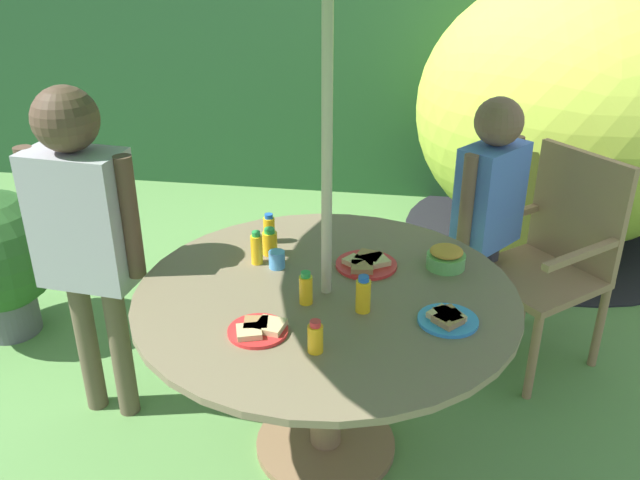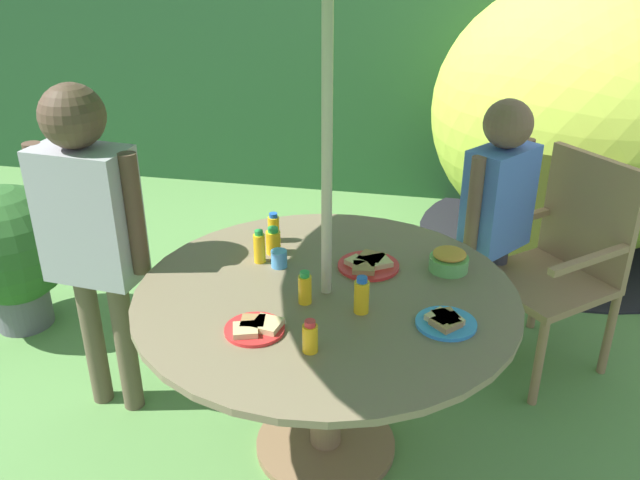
# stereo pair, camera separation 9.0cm
# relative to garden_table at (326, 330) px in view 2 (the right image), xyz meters

# --- Properties ---
(ground_plane) EXTENTS (10.00, 10.00, 0.02)m
(ground_plane) POSITION_rel_garden_table_xyz_m (0.00, 0.00, -0.56)
(ground_plane) COLOR #548442
(hedge_backdrop) EXTENTS (9.00, 0.70, 1.62)m
(hedge_backdrop) POSITION_rel_garden_table_xyz_m (0.00, 3.05, 0.26)
(hedge_backdrop) COLOR #234C28
(hedge_backdrop) RESTS_ON ground_plane
(garden_table) EXTENTS (1.36, 1.36, 0.72)m
(garden_table) POSITION_rel_garden_table_xyz_m (0.00, 0.00, 0.00)
(garden_table) COLOR brown
(garden_table) RESTS_ON ground_plane
(wooden_chair) EXTENTS (0.68, 0.68, 0.98)m
(wooden_chair) POSITION_rel_garden_table_xyz_m (0.92, 0.81, -0.02)
(wooden_chair) COLOR #93704C
(wooden_chair) RESTS_ON ground_plane
(dome_tent) EXTENTS (2.28, 2.28, 1.65)m
(dome_tent) POSITION_rel_garden_table_xyz_m (1.17, 2.18, 0.27)
(dome_tent) COLOR #B2C63F
(dome_tent) RESTS_ON ground_plane
(potted_plant) EXTENTS (0.60, 0.60, 0.75)m
(potted_plant) POSITION_rel_garden_table_xyz_m (-1.69, 0.57, -0.12)
(potted_plant) COLOR #595960
(potted_plant) RESTS_ON ground_plane
(child_in_blue_shirt) EXTENTS (0.33, 0.36, 1.23)m
(child_in_blue_shirt) POSITION_rel_garden_table_xyz_m (0.61, 0.82, 0.23)
(child_in_blue_shirt) COLOR #3F3F47
(child_in_blue_shirt) RESTS_ON ground_plane
(child_in_grey_shirt) EXTENTS (0.47, 0.24, 1.39)m
(child_in_grey_shirt) POSITION_rel_garden_table_xyz_m (-0.94, 0.09, 0.33)
(child_in_grey_shirt) COLOR brown
(child_in_grey_shirt) RESTS_ON ground_plane
(snack_bowl) EXTENTS (0.15, 0.15, 0.09)m
(snack_bowl) POSITION_rel_garden_table_xyz_m (0.42, 0.25, 0.20)
(snack_bowl) COLOR #66B259
(snack_bowl) RESTS_ON garden_table
(plate_mid_left) EXTENTS (0.23, 0.23, 0.03)m
(plate_mid_left) POSITION_rel_garden_table_xyz_m (0.12, 0.21, 0.18)
(plate_mid_left) COLOR red
(plate_mid_left) RESTS_ON garden_table
(plate_center_back) EXTENTS (0.19, 0.19, 0.03)m
(plate_center_back) POSITION_rel_garden_table_xyz_m (-0.17, -0.29, 0.18)
(plate_center_back) COLOR red
(plate_center_back) RESTS_ON garden_table
(plate_front_edge) EXTENTS (0.20, 0.20, 0.03)m
(plate_front_edge) POSITION_rel_garden_table_xyz_m (0.42, -0.14, 0.18)
(plate_front_edge) COLOR #338CD8
(plate_front_edge) RESTS_ON garden_table
(juice_bottle_near_left) EXTENTS (0.05, 0.05, 0.12)m
(juice_bottle_near_left) POSITION_rel_garden_table_xyz_m (-0.29, 0.36, 0.22)
(juice_bottle_near_left) COLOR yellow
(juice_bottle_near_left) RESTS_ON garden_table
(juice_bottle_near_right) EXTENTS (0.06, 0.06, 0.11)m
(juice_bottle_near_right) POSITION_rel_garden_table_xyz_m (-0.26, 0.25, 0.21)
(juice_bottle_near_right) COLOR yellow
(juice_bottle_near_right) RESTS_ON garden_table
(juice_bottle_far_left) EXTENTS (0.05, 0.05, 0.12)m
(juice_bottle_far_left) POSITION_rel_garden_table_xyz_m (-0.06, -0.09, 0.22)
(juice_bottle_far_left) COLOR yellow
(juice_bottle_far_left) RESTS_ON garden_table
(juice_bottle_far_right) EXTENTS (0.05, 0.05, 0.11)m
(juice_bottle_far_right) POSITION_rel_garden_table_xyz_m (0.02, -0.36, 0.21)
(juice_bottle_far_right) COLOR yellow
(juice_bottle_far_right) RESTS_ON garden_table
(juice_bottle_center_front) EXTENTS (0.04, 0.04, 0.13)m
(juice_bottle_center_front) POSITION_rel_garden_table_xyz_m (-0.29, 0.17, 0.22)
(juice_bottle_center_front) COLOR yellow
(juice_bottle_center_front) RESTS_ON garden_table
(juice_bottle_mid_right) EXTENTS (0.05, 0.05, 0.13)m
(juice_bottle_mid_right) POSITION_rel_garden_table_xyz_m (0.14, -0.11, 0.22)
(juice_bottle_mid_right) COLOR yellow
(juice_bottle_mid_right) RESTS_ON garden_table
(cup_near) EXTENTS (0.06, 0.06, 0.07)m
(cup_near) POSITION_rel_garden_table_xyz_m (-0.21, 0.15, 0.20)
(cup_near) COLOR #4C99D8
(cup_near) RESTS_ON garden_table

